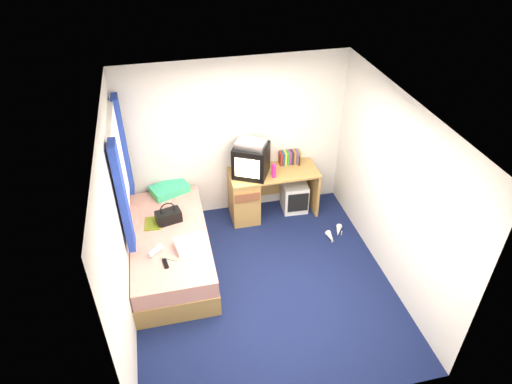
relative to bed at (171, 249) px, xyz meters
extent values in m
plane|color=#0C1438|center=(1.10, -0.63, -0.27)|extent=(3.40, 3.40, 0.00)
plane|color=white|center=(1.10, -0.63, 2.13)|extent=(3.40, 3.40, 0.00)
plane|color=silver|center=(1.10, 1.07, 0.93)|extent=(3.20, 0.00, 3.20)
plane|color=silver|center=(1.10, -2.33, 0.93)|extent=(3.20, 0.00, 3.20)
plane|color=silver|center=(-0.50, -0.63, 0.93)|extent=(0.00, 3.40, 3.40)
plane|color=silver|center=(2.70, -0.63, 0.93)|extent=(0.00, 3.40, 3.40)
cube|color=#B18949|center=(0.00, 0.00, -0.12)|extent=(1.00, 2.00, 0.30)
cube|color=brown|center=(0.50, -0.40, -0.11)|extent=(0.02, 0.70, 0.18)
cube|color=white|center=(0.00, 0.00, 0.15)|extent=(0.98, 1.98, 0.24)
cube|color=#1B9CB5|center=(0.08, 0.92, 0.33)|extent=(0.60, 0.49, 0.11)
cube|color=#B18949|center=(1.60, 0.79, 0.47)|extent=(1.30, 0.55, 0.03)
cube|color=#B18949|center=(1.15, 0.79, 0.09)|extent=(0.40, 0.52, 0.72)
cube|color=#B18949|center=(2.23, 0.79, 0.09)|extent=(0.04, 0.52, 0.72)
cube|color=#B18949|center=(1.85, 1.04, 0.18)|extent=(0.78, 0.03, 0.55)
cube|color=silver|center=(1.95, 0.82, -0.04)|extent=(0.39, 0.39, 0.46)
cube|color=black|center=(1.27, 0.81, 0.71)|extent=(0.61, 0.60, 0.46)
cube|color=beige|center=(1.17, 0.62, 0.71)|extent=(0.32, 0.18, 0.29)
cube|color=silver|center=(1.27, 0.81, 0.98)|extent=(0.49, 0.45, 0.08)
cube|color=maroon|center=(1.75, 0.97, 0.58)|extent=(0.03, 0.13, 0.20)
cube|color=navy|center=(1.78, 0.97, 0.58)|extent=(0.03, 0.13, 0.20)
cube|color=gold|center=(1.82, 0.97, 0.58)|extent=(0.03, 0.13, 0.20)
cube|color=#337F33|center=(1.85, 0.97, 0.58)|extent=(0.03, 0.13, 0.20)
cube|color=#7F337F|center=(1.89, 0.97, 0.58)|extent=(0.03, 0.13, 0.20)
cube|color=#262626|center=(1.92, 0.97, 0.58)|extent=(0.03, 0.13, 0.20)
cube|color=#B26633|center=(1.96, 0.97, 0.58)|extent=(0.03, 0.13, 0.20)
cube|color=#4C4C99|center=(1.99, 0.97, 0.58)|extent=(0.03, 0.13, 0.20)
cube|color=olive|center=(2.03, 0.97, 0.58)|extent=(0.03, 0.13, 0.20)
cube|color=black|center=(2.02, 0.92, 0.55)|extent=(0.04, 0.12, 0.14)
cylinder|color=#E92083|center=(1.56, 0.66, 0.58)|extent=(0.06, 0.06, 0.20)
cylinder|color=silver|center=(1.50, 0.82, 0.58)|extent=(0.07, 0.07, 0.19)
cube|color=black|center=(0.02, 0.25, 0.35)|extent=(0.36, 0.25, 0.16)
torus|color=black|center=(0.02, 0.25, 0.47)|extent=(0.20, 0.06, 0.20)
cube|color=white|center=(0.22, -0.32, 0.33)|extent=(0.36, 0.32, 0.11)
cube|color=#B2D117|center=(-0.19, 0.24, 0.28)|extent=(0.23, 0.30, 0.01)
cylinder|color=white|center=(-0.18, -0.33, 0.31)|extent=(0.19, 0.19, 0.07)
cube|color=gold|center=(-0.02, -0.46, 0.28)|extent=(0.22, 0.16, 0.01)
cube|color=black|center=(-0.08, -0.55, 0.28)|extent=(0.08, 0.17, 0.02)
cube|color=silver|center=(-0.48, 0.27, 1.18)|extent=(0.02, 0.90, 1.10)
cube|color=white|center=(-0.47, 0.27, 1.77)|extent=(0.06, 1.06, 0.08)
cube|color=white|center=(-0.47, 0.27, 0.59)|extent=(0.06, 1.06, 0.08)
cube|color=navy|center=(-0.43, -0.32, 1.13)|extent=(0.08, 0.24, 1.40)
cube|color=navy|center=(-0.43, 0.86, 1.13)|extent=(0.08, 0.24, 1.40)
cone|color=silver|center=(2.25, -0.01, -0.23)|extent=(0.10, 0.22, 0.09)
cone|color=silver|center=(2.41, 0.10, -0.23)|extent=(0.18, 0.24, 0.09)
camera|label=1|loc=(0.09, -4.58, 4.10)|focal=32.00mm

